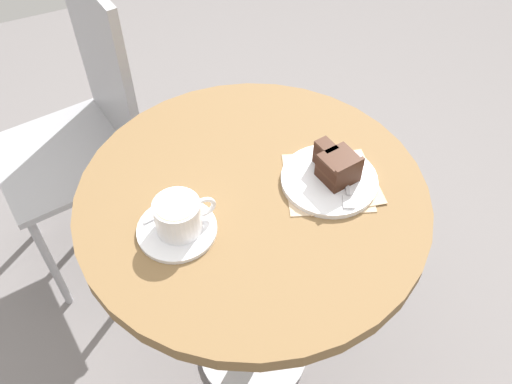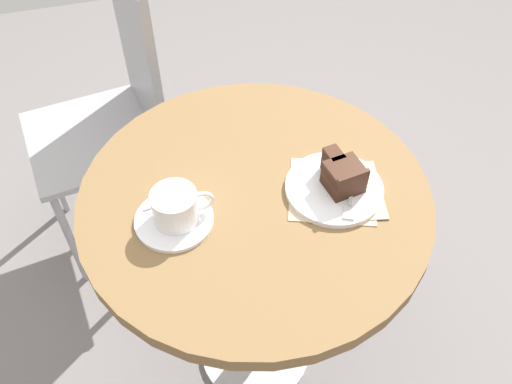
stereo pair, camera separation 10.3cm
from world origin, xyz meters
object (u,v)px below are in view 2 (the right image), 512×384
Objects in this scene: coffee_cup at (176,206)px; cake_plate at (334,188)px; napkin at (337,190)px; saucer at (174,220)px; teaspoon at (178,198)px; cake_slice at (343,175)px; fork at (350,200)px; cafe_chair at (118,102)px.

coffee_cup is 0.60× the size of cake_plate.
napkin is (0.32, -0.01, -0.04)m from coffee_cup.
saucer is at bearing 177.46° from napkin.
coffee_cup is 0.06m from teaspoon.
coffee_cup reaches higher than teaspoon.
saucer is 1.49× the size of cake_slice.
teaspoon is 0.34m from fork.
cake_slice is 0.11× the size of cafe_chair.
cake_plate is at bearing -1.91° from saucer.
cafe_chair reaches higher than teaspoon.
coffee_cup reaches higher than fork.
teaspoon is 0.49× the size of napkin.
fork is (0.32, -0.10, 0.00)m from teaspoon.
cake_plate is (0.31, -0.06, -0.01)m from teaspoon.
fork is at bearing -88.15° from cake_slice.
teaspoon is at bearing 71.08° from saucer.
napkin is at bearing -21.20° from teaspoon.
saucer is 0.32m from cake_plate.
cafe_chair is (-0.09, 0.58, -0.19)m from teaspoon.
saucer is 0.04m from coffee_cup.
teaspoon is at bearing 169.78° from cake_slice.
cafe_chair is at bearing 88.56° from teaspoon.
cake_slice is 0.79m from cafe_chair.
napkin is at bearing -36.96° from cake_plate.
saucer is 0.34m from fork.
teaspoon is 1.08× the size of cake_slice.
fork is 0.56× the size of napkin.
coffee_cup is at bearing 177.44° from napkin.
fork is 0.13× the size of cafe_chair.
napkin is at bearing -138.03° from fork.
cake_plate is at bearing 23.44° from cafe_chair.
teaspoon reaches higher than napkin.
cake_slice is 0.04m from napkin.
teaspoon reaches higher than cake_plate.
cafe_chair is at bearing 96.41° from saucer.
napkin is 0.78m from cafe_chair.
teaspoon is at bearing -80.38° from fork.
coffee_cup is at bearing 178.23° from cake_slice.
napkin is at bearing -155.62° from cake_slice.
cake_slice is at bearing 1.41° from cake_plate.
fork is 0.04m from napkin.
saucer is 0.66m from cafe_chair.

